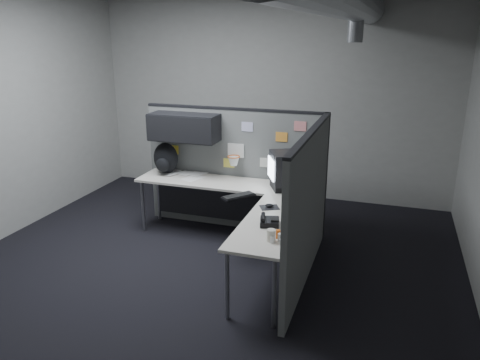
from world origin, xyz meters
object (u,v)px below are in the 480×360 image
(desk, at_px, (236,200))
(keyboard, at_px, (238,196))
(monitor, at_px, (288,170))
(backpack, at_px, (165,159))
(phone, at_px, (269,221))

(desk, relative_size, keyboard, 5.76)
(desk, bearing_deg, monitor, 26.05)
(monitor, height_order, backpack, monitor)
(monitor, distance_m, backpack, 1.70)
(backpack, bearing_deg, desk, -7.45)
(monitor, relative_size, backpack, 1.28)
(keyboard, bearing_deg, desk, 107.78)
(monitor, height_order, keyboard, monitor)
(phone, height_order, backpack, backpack)
(desk, bearing_deg, keyboard, -65.69)
(monitor, relative_size, keyboard, 1.33)
(desk, bearing_deg, phone, -53.76)
(desk, distance_m, monitor, 0.72)
(desk, bearing_deg, backpack, 161.23)
(phone, distance_m, backpack, 2.17)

